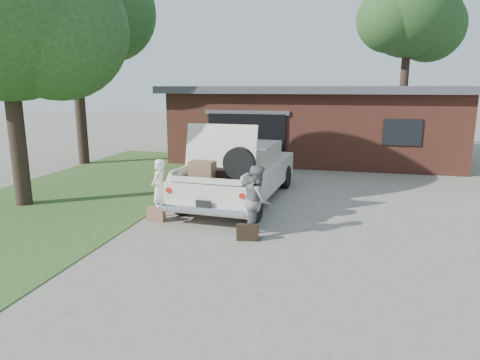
# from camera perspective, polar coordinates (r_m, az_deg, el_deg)

# --- Properties ---
(ground) EXTENTS (90.00, 90.00, 0.00)m
(ground) POSITION_cam_1_polar(r_m,az_deg,el_deg) (9.93, -0.82, -6.93)
(ground) COLOR gray
(ground) RESTS_ON ground
(grass_strip) EXTENTS (6.00, 16.00, 0.02)m
(grass_strip) POSITION_cam_1_polar(r_m,az_deg,el_deg) (14.76, -18.92, -1.13)
(grass_strip) COLOR #2D4C1E
(grass_strip) RESTS_ON ground
(house) EXTENTS (12.80, 7.80, 3.30)m
(house) POSITION_cam_1_polar(r_m,az_deg,el_deg) (20.66, 9.83, 7.70)
(house) COLOR brown
(house) RESTS_ON ground
(tree_left) EXTENTS (5.85, 5.09, 7.96)m
(tree_left) POSITION_cam_1_polar(r_m,az_deg,el_deg) (13.32, -28.78, 19.11)
(tree_left) COLOR #38281E
(tree_left) RESTS_ON ground
(tree_right) EXTENTS (5.71, 4.96, 9.73)m
(tree_right) POSITION_cam_1_polar(r_m,az_deg,el_deg) (25.71, 21.82, 19.67)
(tree_right) COLOR #38281E
(tree_right) RESTS_ON ground
(sedan) EXTENTS (2.59, 5.86, 2.36)m
(sedan) POSITION_cam_1_polar(r_m,az_deg,el_deg) (12.47, -0.04, 1.07)
(sedan) COLOR beige
(sedan) RESTS_ON ground
(woman_left) EXTENTS (0.38, 0.56, 1.51)m
(woman_left) POSITION_cam_1_polar(r_m,az_deg,el_deg) (10.98, -10.75, -1.16)
(woman_left) COLOR white
(woman_left) RESTS_ON ground
(woman_right) EXTENTS (0.78, 0.90, 1.60)m
(woman_right) POSITION_cam_1_polar(r_m,az_deg,el_deg) (9.52, 2.35, -2.77)
(woman_right) COLOR slate
(woman_right) RESTS_ON ground
(suitcase_left) EXTENTS (0.47, 0.18, 0.35)m
(suitcase_left) POSITION_cam_1_polar(r_m,az_deg,el_deg) (10.86, -11.16, -4.50)
(suitcase_left) COLOR #8B6346
(suitcase_left) RESTS_ON ground
(suitcase_right) EXTENTS (0.49, 0.21, 0.36)m
(suitcase_right) POSITION_cam_1_polar(r_m,az_deg,el_deg) (9.36, 0.99, -6.99)
(suitcase_right) COLOR black
(suitcase_right) RESTS_ON ground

